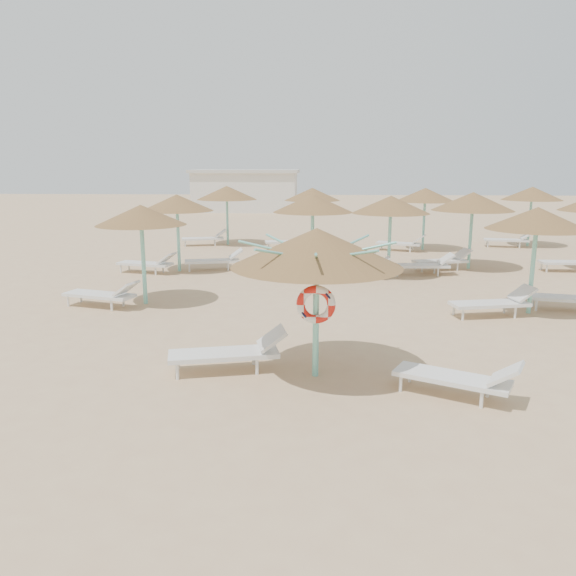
{
  "coord_description": "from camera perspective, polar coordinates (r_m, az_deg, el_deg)",
  "views": [
    {
      "loc": [
        0.05,
        -9.77,
        3.67
      ],
      "look_at": [
        -0.59,
        0.92,
        1.3
      ],
      "focal_mm": 35.0,
      "sensor_mm": 36.0,
      "label": 1
    }
  ],
  "objects": [
    {
      "name": "lounger_main_a",
      "position": [
        10.22,
        -5.75,
        -6.45
      ],
      "size": [
        2.2,
        1.1,
        0.77
      ],
      "rotation": [
        0.0,
        0.0,
        0.24
      ],
      "color": "white",
      "rests_on": "ground"
    },
    {
      "name": "lounger_main_b",
      "position": [
        9.47,
        17.08,
        -8.69
      ],
      "size": [
        2.0,
        1.39,
        0.71
      ],
      "rotation": [
        0.0,
        0.0,
        -0.46
      ],
      "color": "white",
      "rests_on": "ground"
    },
    {
      "name": "ground",
      "position": [
        10.44,
        2.98,
        -8.12
      ],
      "size": [
        120.0,
        120.0,
        0.0
      ],
      "primitive_type": "plane",
      "color": "tan",
      "rests_on": "ground"
    },
    {
      "name": "service_hut",
      "position": [
        45.22,
        -4.33,
        9.86
      ],
      "size": [
        8.4,
        4.4,
        3.25
      ],
      "color": "silver",
      "rests_on": "ground"
    },
    {
      "name": "palapa_field",
      "position": [
        20.76,
        11.46,
        8.44
      ],
      "size": [
        18.78,
        14.67,
        2.72
      ],
      "color": "#78D0BF",
      "rests_on": "ground"
    },
    {
      "name": "main_palapa",
      "position": [
        9.5,
        2.93,
        4.03
      ],
      "size": [
        2.93,
        2.93,
        2.62
      ],
      "color": "#78D0BF",
      "rests_on": "ground"
    }
  ]
}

